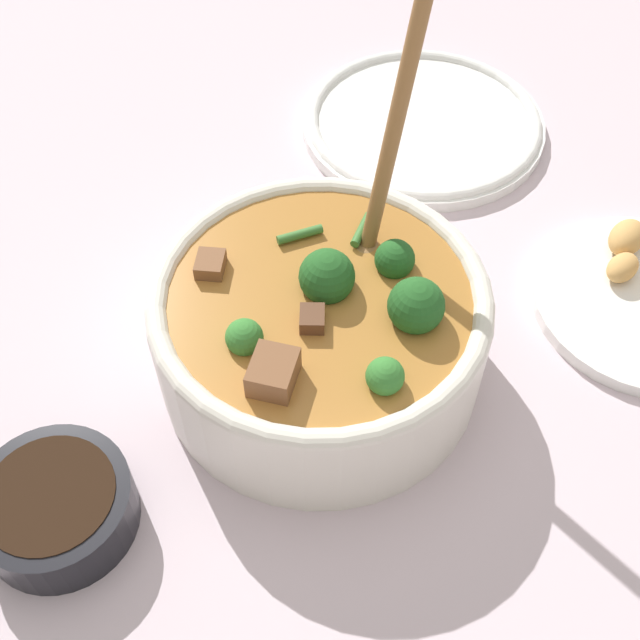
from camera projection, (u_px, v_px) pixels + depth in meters
The scene contains 4 objects.
ground_plane at pixel (320, 366), 0.65m from camera, with size 4.00×4.00×0.00m, color silver.
stew_bowl at pixel (321, 324), 0.60m from camera, with size 0.25×0.25×0.29m.
condiment_bowl at pixel (55, 506), 0.55m from camera, with size 0.11×0.11×0.04m.
empty_plate at pixel (423, 122), 0.83m from camera, with size 0.25×0.25×0.02m.
Camera 1 is at (-0.33, -0.17, 0.53)m, focal length 45.00 mm.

